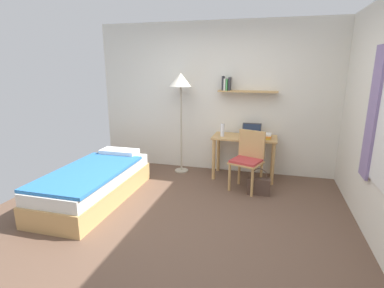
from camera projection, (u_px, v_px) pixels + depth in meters
The scene contains 10 objects.
ground_plane at pixel (188, 221), 3.67m from camera, with size 5.28×5.28×0.00m, color brown.
wall_back at pixel (220, 99), 5.23m from camera, with size 4.40×0.27×2.60m.
bed at pixel (95, 184), 4.22m from camera, with size 0.87×1.94×0.54m.
desk at pixel (244, 145), 4.99m from camera, with size 1.05×0.53×0.72m.
desk_chair at pixel (248, 158), 4.53m from camera, with size 0.55×0.52×0.91m.
standing_lamp at pixel (181, 85), 5.04m from camera, with size 0.40×0.40×1.74m.
laptop at pixel (251, 133), 4.97m from camera, with size 0.32×0.23×0.21m.
water_bottle at pixel (222, 130), 4.94m from camera, with size 0.07×0.07×0.21m, color silver.
book_stack at pixel (266, 136), 4.81m from camera, with size 0.19×0.25×0.08m.
handbag at pixel (259, 186), 4.42m from camera, with size 0.33×0.13×0.41m.
Camera 1 is at (0.90, -3.19, 1.85)m, focal length 27.84 mm.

